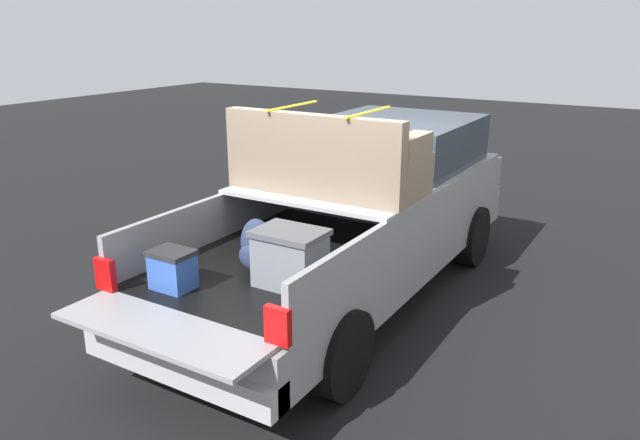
# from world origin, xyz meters

# --- Properties ---
(ground_plane) EXTENTS (40.00, 40.00, 0.00)m
(ground_plane) POSITION_xyz_m (0.00, 0.00, 0.00)
(ground_plane) COLOR black
(pickup_truck) EXTENTS (6.05, 2.06, 2.23)m
(pickup_truck) POSITION_xyz_m (0.38, -0.00, 0.97)
(pickup_truck) COLOR gray
(pickup_truck) RESTS_ON ground_plane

